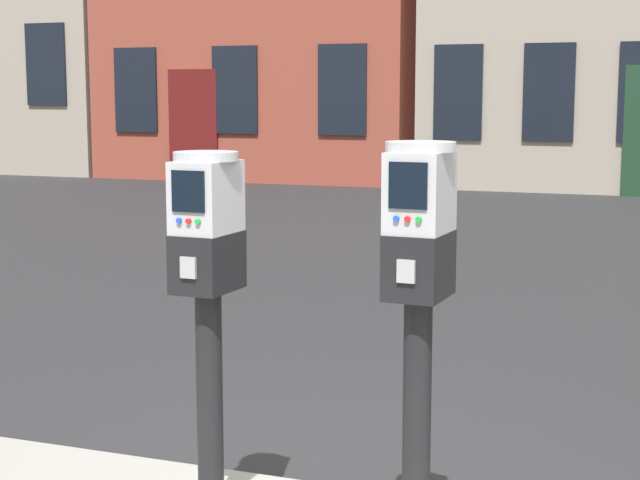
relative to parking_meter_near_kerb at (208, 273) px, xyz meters
The scene contains 2 objects.
parking_meter_near_kerb is the anchor object (origin of this frame).
parking_meter_twin_adjacent 0.73m from the parking_meter_near_kerb, ahead, with size 0.23×0.26×1.36m.
Camera 1 is at (1.27, -3.32, 1.64)m, focal length 56.77 mm.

